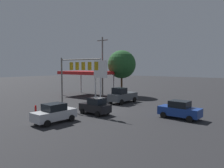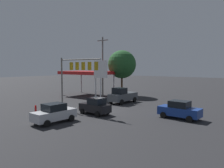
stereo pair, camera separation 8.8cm
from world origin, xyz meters
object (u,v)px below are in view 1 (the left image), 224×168
(utility_pole, at_px, (102,66))
(sedan_waiting, at_px, (180,110))
(sedan_far, at_px, (54,113))
(street_tree, at_px, (122,64))
(hatchback_crossing, at_px, (95,106))
(traffic_signal_assembly, at_px, (77,70))
(fire_hydrant, at_px, (36,109))
(price_sign, at_px, (100,71))
(pickup_parked, at_px, (122,96))

(utility_pole, distance_m, sedan_waiting, 19.35)
(utility_pole, height_order, sedan_waiting, utility_pole)
(sedan_waiting, xyz_separation_m, sedan_far, (9.39, 9.23, 0.00))
(sedan_far, distance_m, street_tree, 23.11)
(utility_pole, bearing_deg, hatchback_crossing, 126.04)
(sedan_waiting, xyz_separation_m, street_tree, (16.03, -12.31, 5.10))
(traffic_signal_assembly, bearing_deg, sedan_waiting, -163.94)
(traffic_signal_assembly, bearing_deg, utility_pole, -65.72)
(sedan_waiting, bearing_deg, fire_hydrant, 28.80)
(utility_pole, bearing_deg, sedan_far, 114.44)
(price_sign, distance_m, sedan_far, 14.77)
(sedan_waiting, height_order, street_tree, street_tree)
(sedan_waiting, bearing_deg, utility_pole, -21.21)
(fire_hydrant, bearing_deg, sedan_far, 162.91)
(utility_pole, xyz_separation_m, sedan_waiting, (-17.08, 7.71, -4.80))
(hatchback_crossing, distance_m, pickup_parked, 8.87)
(hatchback_crossing, bearing_deg, street_tree, -62.78)
(fire_hydrant, bearing_deg, sedan_waiting, -154.26)
(fire_hydrant, bearing_deg, pickup_parked, -110.73)
(traffic_signal_assembly, xyz_separation_m, price_sign, (2.47, -7.52, -0.31))
(traffic_signal_assembly, relative_size, price_sign, 1.05)
(utility_pole, xyz_separation_m, pickup_parked, (-6.36, 2.90, -4.64))
(utility_pole, bearing_deg, traffic_signal_assembly, 114.28)
(hatchback_crossing, xyz_separation_m, street_tree, (7.34, -16.14, 5.10))
(hatchback_crossing, height_order, street_tree, street_tree)
(utility_pole, relative_size, hatchback_crossing, 2.82)
(pickup_parked, distance_m, street_tree, 10.44)
(utility_pole, relative_size, price_sign, 1.65)
(sedan_waiting, height_order, sedan_far, same)
(sedan_waiting, bearing_deg, pickup_parked, -21.07)
(pickup_parked, relative_size, fire_hydrant, 6.01)
(pickup_parked, distance_m, sedan_far, 14.10)
(price_sign, height_order, hatchback_crossing, price_sign)
(price_sign, distance_m, sedan_waiting, 15.57)
(sedan_waiting, relative_size, sedan_far, 1.00)
(traffic_signal_assembly, height_order, sedan_far, traffic_signal_assembly)
(traffic_signal_assembly, height_order, street_tree, street_tree)
(hatchback_crossing, bearing_deg, traffic_signal_assembly, -3.37)
(hatchback_crossing, xyz_separation_m, pickup_parked, (2.04, -8.63, 0.16))
(price_sign, distance_m, hatchback_crossing, 10.56)
(price_sign, relative_size, pickup_parked, 1.25)
(traffic_signal_assembly, xyz_separation_m, sedan_waiting, (-12.04, -3.47, -4.24))
(price_sign, bearing_deg, fire_hydrant, 85.85)
(sedan_waiting, bearing_deg, hatchback_crossing, 26.83)
(pickup_parked, bearing_deg, sedan_far, 8.18)
(price_sign, bearing_deg, sedan_waiting, 164.39)
(street_tree, bearing_deg, hatchback_crossing, 114.45)
(traffic_signal_assembly, distance_m, hatchback_crossing, 5.42)
(pickup_parked, height_order, sedan_waiting, pickup_parked)
(pickup_parked, bearing_deg, utility_pole, -111.79)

